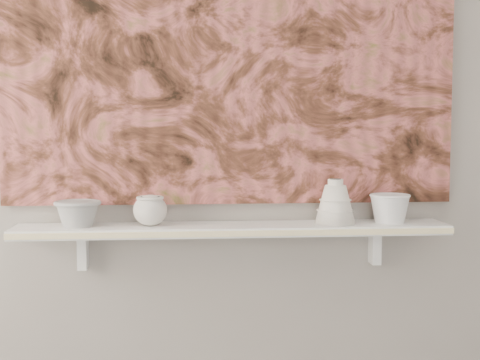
{
  "coord_description": "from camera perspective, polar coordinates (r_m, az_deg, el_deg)",
  "views": [
    {
      "loc": [
        -0.16,
        -0.63,
        1.24
      ],
      "look_at": [
        0.02,
        1.49,
        1.08
      ],
      "focal_mm": 50.0,
      "sensor_mm": 36.0,
      "label": 1
    }
  ],
  "objects": [
    {
      "name": "cup_cream",
      "position": [
        2.16,
        -7.67,
        -2.58
      ],
      "size": [
        0.14,
        0.14,
        0.1
      ],
      "primitive_type": null,
      "rotation": [
        0.0,
        0.0,
        -0.31
      ],
      "color": "beige",
      "rests_on": "shelf"
    },
    {
      "name": "bracket_left",
      "position": [
        2.26,
        -13.26,
        -5.9
      ],
      "size": [
        0.03,
        0.06,
        0.12
      ],
      "primitive_type": "cube",
      "color": "white",
      "rests_on": "wall_back"
    },
    {
      "name": "bowl_white",
      "position": [
        2.26,
        12.66,
        -2.36
      ],
      "size": [
        0.16,
        0.16,
        0.1
      ],
      "primitive_type": null,
      "rotation": [
        0.0,
        0.0,
        0.25
      ],
      "color": "white",
      "rests_on": "shelf"
    },
    {
      "name": "bell_vessel",
      "position": [
        2.21,
        8.13,
        -1.8
      ],
      "size": [
        0.15,
        0.15,
        0.15
      ],
      "primitive_type": null,
      "rotation": [
        0.0,
        0.0,
        -0.15
      ],
      "color": "silver",
      "rests_on": "shelf"
    },
    {
      "name": "shelf",
      "position": [
        2.17,
        -0.6,
        -4.22
      ],
      "size": [
        1.4,
        0.18,
        0.03
      ],
      "primitive_type": "cube",
      "color": "white",
      "rests_on": "wall_back"
    },
    {
      "name": "bracket_right",
      "position": [
        2.33,
        11.43,
        -5.56
      ],
      "size": [
        0.03,
        0.06,
        0.12
      ],
      "primitive_type": "cube",
      "color": "white",
      "rests_on": "wall_back"
    },
    {
      "name": "painting",
      "position": [
        2.24,
        -0.77,
        12.08
      ],
      "size": [
        1.5,
        0.02,
        1.1
      ],
      "primitive_type": "cube",
      "color": "brown",
      "rests_on": "wall_back"
    },
    {
      "name": "house_motif",
      "position": [
        2.29,
        10.59,
        4.13
      ],
      "size": [
        0.09,
        0.0,
        0.08
      ],
      "primitive_type": "cube",
      "color": "black",
      "rests_on": "painting"
    },
    {
      "name": "bowl_grey",
      "position": [
        2.18,
        -13.68,
        -2.77
      ],
      "size": [
        0.18,
        0.18,
        0.09
      ],
      "primitive_type": null,
      "rotation": [
        0.0,
        0.0,
        0.22
      ],
      "color": "gray",
      "rests_on": "shelf"
    },
    {
      "name": "wall_back",
      "position": [
        2.24,
        -0.79,
        7.21
      ],
      "size": [
        3.6,
        0.0,
        3.6
      ],
      "primitive_type": "plane",
      "rotation": [
        1.57,
        0.0,
        0.0
      ],
      "color": "gray",
      "rests_on": "floor"
    },
    {
      "name": "shelf_stripe",
      "position": [
        2.08,
        -0.4,
        -4.61
      ],
      "size": [
        1.4,
        0.01,
        0.02
      ],
      "primitive_type": "cube",
      "color": "beige",
      "rests_on": "shelf"
    }
  ]
}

